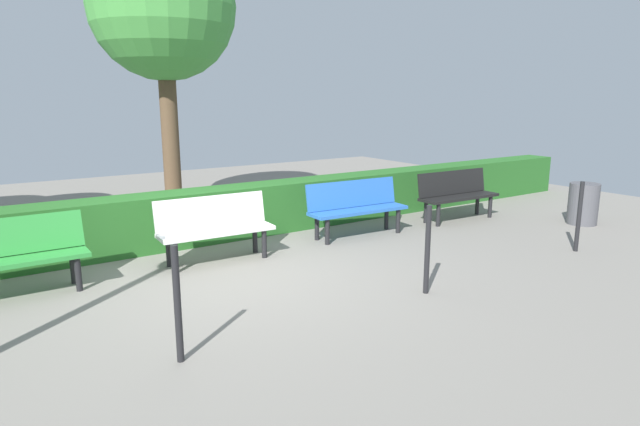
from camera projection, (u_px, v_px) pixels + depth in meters
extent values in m
plane|color=gray|center=(237.00, 274.00, 6.63)|extent=(19.02, 19.02, 0.00)
cube|color=black|center=(459.00, 197.00, 9.42)|extent=(1.59, 0.48, 0.05)
cube|color=black|center=(452.00, 182.00, 9.53)|extent=(1.58, 0.16, 0.42)
cylinder|color=black|center=(490.00, 207.00, 9.67)|extent=(0.07, 0.07, 0.39)
cylinder|color=black|center=(477.00, 204.00, 9.92)|extent=(0.07, 0.07, 0.39)
cylinder|color=black|center=(438.00, 215.00, 9.01)|extent=(0.07, 0.07, 0.39)
cylinder|color=black|center=(426.00, 212.00, 9.26)|extent=(0.07, 0.07, 0.39)
cube|color=blue|center=(359.00, 210.00, 8.32)|extent=(1.66, 0.50, 0.05)
cube|color=blue|center=(352.00, 194.00, 8.43)|extent=(1.64, 0.19, 0.42)
cylinder|color=black|center=(398.00, 221.00, 8.58)|extent=(0.07, 0.07, 0.39)
cylinder|color=black|center=(386.00, 217.00, 8.83)|extent=(0.07, 0.07, 0.39)
cylinder|color=black|center=(327.00, 232.00, 7.90)|extent=(0.07, 0.07, 0.39)
cylinder|color=black|center=(317.00, 228.00, 8.15)|extent=(0.07, 0.07, 0.39)
cube|color=white|center=(217.00, 232.00, 7.02)|extent=(1.53, 0.48, 0.05)
cube|color=white|center=(211.00, 211.00, 7.13)|extent=(1.52, 0.17, 0.42)
cylinder|color=black|center=(264.00, 244.00, 7.26)|extent=(0.07, 0.07, 0.39)
cylinder|color=black|center=(255.00, 239.00, 7.51)|extent=(0.07, 0.07, 0.39)
cylinder|color=black|center=(176.00, 258.00, 6.64)|extent=(0.07, 0.07, 0.39)
cylinder|color=black|center=(169.00, 252.00, 6.89)|extent=(0.07, 0.07, 0.39)
cube|color=#2D8C38|center=(9.00, 262.00, 5.74)|extent=(1.59, 0.43, 0.05)
cube|color=#2D8C38|center=(5.00, 237.00, 5.84)|extent=(1.58, 0.15, 0.42)
cylinder|color=black|center=(78.00, 274.00, 6.02)|extent=(0.07, 0.07, 0.39)
cylinder|color=black|center=(73.00, 267.00, 6.26)|extent=(0.07, 0.07, 0.39)
cube|color=#266023|center=(252.00, 210.00, 8.49)|extent=(15.02, 0.59, 0.79)
cylinder|color=brown|center=(170.00, 135.00, 9.76)|extent=(0.31, 0.31, 2.92)
sphere|color=#479942|center=(163.00, 6.00, 9.29)|extent=(2.54, 2.54, 2.54)
cylinder|color=black|center=(579.00, 217.00, 7.50)|extent=(0.06, 0.06, 1.00)
cylinder|color=black|center=(427.00, 250.00, 5.89)|extent=(0.06, 0.06, 1.00)
cylinder|color=black|center=(178.00, 305.00, 4.34)|extent=(0.06, 0.06, 1.00)
cylinder|color=#4C4C51|center=(583.00, 204.00, 9.15)|extent=(0.49, 0.49, 0.71)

